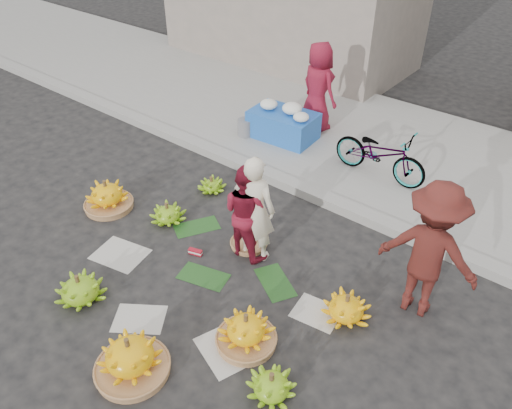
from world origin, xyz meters
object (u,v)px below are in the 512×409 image
Objects in this scene: banana_bunch_4 at (246,331)px; vendor_cream at (254,209)px; flower_table at (283,123)px; banana_bunch_0 at (107,196)px; bicycle at (380,153)px.

vendor_cream reaches higher than banana_bunch_4.
flower_table is (-1.57, 2.82, -0.36)m from vendor_cream.
banana_bunch_4 is at bearing -11.59° from banana_bunch_0.
flower_table is (0.88, 3.37, 0.19)m from banana_bunch_0.
banana_bunch_0 is 0.68× the size of flower_table.
vendor_cream reaches higher than banana_bunch_0.
flower_table is at bearing 121.09° from banana_bunch_4.
bicycle is at bearing 48.32° from banana_bunch_0.
bicycle reaches higher than banana_bunch_0.
vendor_cream is at bearing 12.75° from banana_bunch_0.
vendor_cream reaches higher than bicycle.
bicycle is (0.44, 2.70, -0.23)m from vendor_cream.
bicycle is (2.90, 3.26, 0.33)m from banana_bunch_0.
vendor_cream is 0.96× the size of bicycle.
flower_table is at bearing -76.70° from vendor_cream.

